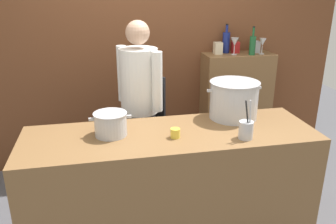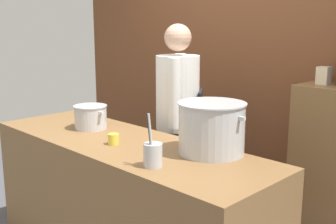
% 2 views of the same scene
% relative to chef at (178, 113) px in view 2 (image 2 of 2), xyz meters
% --- Properties ---
extents(brick_back_panel, '(4.40, 0.10, 3.00)m').
position_rel_chef_xyz_m(brick_back_panel, '(0.14, 0.72, 0.54)').
color(brick_back_panel, brown).
rests_on(brick_back_panel, ground_plane).
extents(prep_counter, '(2.20, 0.70, 0.90)m').
position_rel_chef_xyz_m(prep_counter, '(0.14, -0.68, -0.51)').
color(prep_counter, brown).
rests_on(prep_counter, ground_plane).
extents(chef, '(0.42, 0.45, 1.66)m').
position_rel_chef_xyz_m(chef, '(0.00, 0.00, 0.00)').
color(chef, black).
rests_on(chef, ground_plane).
extents(stockpot_large, '(0.46, 0.41, 0.31)m').
position_rel_chef_xyz_m(stockpot_large, '(0.72, -0.47, 0.09)').
color(stockpot_large, '#B7BABF').
rests_on(stockpot_large, prep_counter).
extents(stockpot_small, '(0.31, 0.25, 0.17)m').
position_rel_chef_xyz_m(stockpot_small, '(-0.29, -0.63, 0.02)').
color(stockpot_small, '#B7BABF').
rests_on(stockpot_small, prep_counter).
extents(utensil_crock, '(0.10, 0.10, 0.30)m').
position_rel_chef_xyz_m(utensil_crock, '(0.65, -0.88, 0.01)').
color(utensil_crock, '#B7BABF').
rests_on(utensil_crock, prep_counter).
extents(butter_jar, '(0.07, 0.07, 0.07)m').
position_rel_chef_xyz_m(butter_jar, '(0.16, -0.77, -0.03)').
color(butter_jar, yellow).
rests_on(butter_jar, prep_counter).
extents(spice_tin_cream, '(0.08, 0.08, 0.13)m').
position_rel_chef_xyz_m(spice_tin_cream, '(0.92, 0.54, 0.33)').
color(spice_tin_cream, beige).
rests_on(spice_tin_cream, bar_cabinet).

